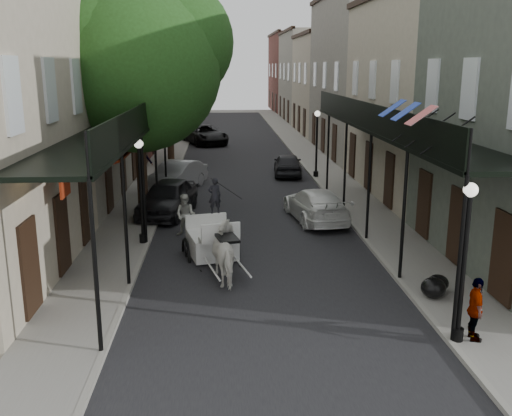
{
  "coord_description": "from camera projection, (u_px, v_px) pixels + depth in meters",
  "views": [
    {
      "loc": [
        -1.26,
        -13.71,
        6.28
      ],
      "look_at": [
        -0.12,
        4.91,
        1.6
      ],
      "focal_mm": 40.0,
      "sensor_mm": 36.0,
      "label": 1
    }
  ],
  "objects": [
    {
      "name": "ground",
      "position": [
        272.0,
        313.0,
        14.87
      ],
      "size": [
        140.0,
        140.0,
        0.0
      ],
      "primitive_type": "plane",
      "color": "gray",
      "rests_on": "ground"
    },
    {
      "name": "road",
      "position": [
        243.0,
        173.0,
        34.24
      ],
      "size": [
        8.0,
        90.0,
        0.01
      ],
      "primitive_type": "cube",
      "color": "black",
      "rests_on": "ground"
    },
    {
      "name": "sidewalk_left",
      "position": [
        159.0,
        173.0,
        33.93
      ],
      "size": [
        2.2,
        90.0,
        0.12
      ],
      "primitive_type": "cube",
      "color": "gray",
      "rests_on": "ground"
    },
    {
      "name": "sidewalk_right",
      "position": [
        325.0,
        171.0,
        34.52
      ],
      "size": [
        2.2,
        90.0,
        0.12
      ],
      "primitive_type": "cube",
      "color": "gray",
      "rests_on": "ground"
    },
    {
      "name": "building_row_left",
      "position": [
        121.0,
        80.0,
        42.13
      ],
      "size": [
        5.0,
        80.0,
        10.5
      ],
      "primitive_type": "cube",
      "color": "#B5A891",
      "rests_on": "ground"
    },
    {
      "name": "building_row_right",
      "position": [
        351.0,
        79.0,
        43.15
      ],
      "size": [
        5.0,
        80.0,
        10.5
      ],
      "primitive_type": "cube",
      "color": "gray",
      "rests_on": "ground"
    },
    {
      "name": "gallery_left",
      "position": [
        122.0,
        129.0,
        20.36
      ],
      "size": [
        2.2,
        18.05,
        4.88
      ],
      "color": "black",
      "rests_on": "sidewalk_left"
    },
    {
      "name": "gallery_right",
      "position": [
        386.0,
        128.0,
        20.93
      ],
      "size": [
        2.2,
        18.05,
        4.88
      ],
      "color": "black",
      "rests_on": "sidewalk_right"
    },
    {
      "name": "tree_near",
      "position": [
        147.0,
        60.0,
        22.9
      ],
      "size": [
        7.31,
        6.8,
        9.63
      ],
      "color": "#382619",
      "rests_on": "sidewalk_left"
    },
    {
      "name": "tree_far",
      "position": [
        174.0,
        72.0,
        36.61
      ],
      "size": [
        6.45,
        6.0,
        8.61
      ],
      "color": "#382619",
      "rests_on": "sidewalk_left"
    },
    {
      "name": "lamppost_right_near",
      "position": [
        464.0,
        261.0,
        12.68
      ],
      "size": [
        0.32,
        0.32,
        3.71
      ],
      "color": "black",
      "rests_on": "sidewalk_right"
    },
    {
      "name": "lamppost_left",
      "position": [
        141.0,
        190.0,
        19.94
      ],
      "size": [
        0.32,
        0.32,
        3.71
      ],
      "color": "black",
      "rests_on": "sidewalk_left"
    },
    {
      "name": "lamppost_right_far",
      "position": [
        317.0,
        143.0,
        32.05
      ],
      "size": [
        0.32,
        0.32,
        3.71
      ],
      "color": "black",
      "rests_on": "sidewalk_right"
    },
    {
      "name": "horse",
      "position": [
        228.0,
        253.0,
        16.94
      ],
      "size": [
        1.36,
        2.17,
        1.7
      ],
      "primitive_type": "imported",
      "rotation": [
        0.0,
        0.0,
        3.38
      ],
      "color": "white",
      "rests_on": "ground"
    },
    {
      "name": "carriage",
      "position": [
        209.0,
        222.0,
        19.34
      ],
      "size": [
        2.1,
        2.77,
        2.84
      ],
      "rotation": [
        0.0,
        0.0,
        0.24
      ],
      "color": "black",
      "rests_on": "ground"
    },
    {
      "name": "pedestrian_walking",
      "position": [
        186.0,
        215.0,
        21.4
      ],
      "size": [
        0.94,
        0.83,
        1.61
      ],
      "primitive_type": "imported",
      "rotation": [
        0.0,
        0.0,
        -0.34
      ],
      "color": "#B8B8AE",
      "rests_on": "ground"
    },
    {
      "name": "pedestrian_sidewalk_left",
      "position": [
        141.0,
        160.0,
        32.24
      ],
      "size": [
        1.37,
        0.94,
        1.95
      ],
      "primitive_type": "imported",
      "rotation": [
        0.0,
        0.0,
        3.33
      ],
      "color": "gray",
      "rests_on": "sidewalk_left"
    },
    {
      "name": "pedestrian_sidewalk_right",
      "position": [
        476.0,
        309.0,
        12.99
      ],
      "size": [
        0.53,
        0.94,
        1.51
      ],
      "primitive_type": "imported",
      "rotation": [
        0.0,
        0.0,
        1.38
      ],
      "color": "gray",
      "rests_on": "sidewalk_right"
    },
    {
      "name": "car_left_near",
      "position": [
        168.0,
        198.0,
        24.43
      ],
      "size": [
        2.71,
        4.81,
        1.54
      ],
      "primitive_type": "imported",
      "rotation": [
        0.0,
        0.0,
        -0.21
      ],
      "color": "black",
      "rests_on": "ground"
    },
    {
      "name": "car_left_mid",
      "position": [
        176.0,
        176.0,
        29.38
      ],
      "size": [
        3.16,
        4.71,
        1.47
      ],
      "primitive_type": "imported",
      "rotation": [
        0.0,
        0.0,
        -0.4
      ],
      "color": "#9B9BA0",
      "rests_on": "ground"
    },
    {
      "name": "car_left_far",
      "position": [
        205.0,
        134.0,
        46.63
      ],
      "size": [
        4.37,
        6.21,
        1.57
      ],
      "primitive_type": "imported",
      "rotation": [
        0.0,
        0.0,
        0.34
      ],
      "color": "black",
      "rests_on": "ground"
    },
    {
      "name": "car_right_near",
      "position": [
        316.0,
        205.0,
        23.58
      ],
      "size": [
        2.47,
        4.86,
        1.35
      ],
      "primitive_type": "imported",
      "rotation": [
        0.0,
        0.0,
        3.27
      ],
      "color": "white",
      "rests_on": "ground"
    },
    {
      "name": "car_right_far",
      "position": [
        288.0,
        164.0,
        33.26
      ],
      "size": [
        1.87,
        4.01,
        1.33
      ],
      "primitive_type": "imported",
      "rotation": [
        0.0,
        0.0,
        3.06
      ],
      "color": "black",
      "rests_on": "ground"
    },
    {
      "name": "trash_bags",
      "position": [
        435.0,
        286.0,
        15.66
      ],
      "size": [
        0.93,
        1.08,
        0.57
      ],
      "color": "black",
      "rests_on": "sidewalk_right"
    }
  ]
}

